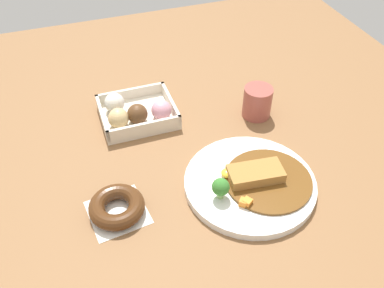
% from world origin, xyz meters
% --- Properties ---
extents(ground_plane, '(1.60, 1.60, 0.00)m').
position_xyz_m(ground_plane, '(0.00, 0.00, 0.00)').
color(ground_plane, brown).
extents(curry_plate, '(0.29, 0.29, 0.07)m').
position_xyz_m(curry_plate, '(0.12, -0.12, 0.01)').
color(curry_plate, white).
rests_on(curry_plate, ground_plane).
extents(donut_box, '(0.19, 0.16, 0.06)m').
position_xyz_m(donut_box, '(-0.06, 0.19, 0.03)').
color(donut_box, beige).
rests_on(donut_box, ground_plane).
extents(chocolate_ring_donut, '(0.13, 0.13, 0.04)m').
position_xyz_m(chocolate_ring_donut, '(-0.17, -0.09, 0.02)').
color(chocolate_ring_donut, white).
rests_on(chocolate_ring_donut, ground_plane).
extents(coffee_mug, '(0.07, 0.07, 0.08)m').
position_xyz_m(coffee_mug, '(0.24, 0.11, 0.04)').
color(coffee_mug, '#9E4C42').
rests_on(coffee_mug, ground_plane).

